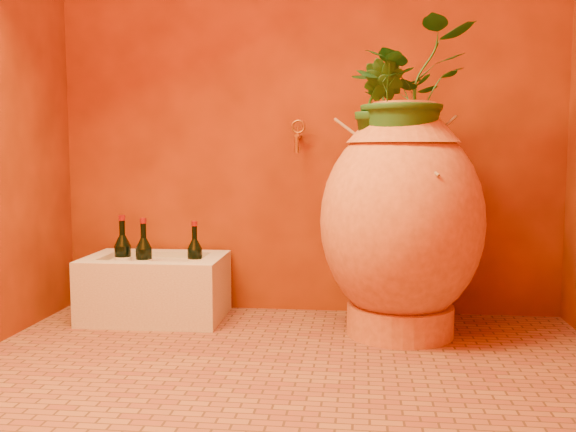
# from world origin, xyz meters

# --- Properties ---
(floor) EXTENTS (2.50, 2.50, 0.00)m
(floor) POSITION_xyz_m (0.00, 0.00, 0.00)
(floor) COLOR brown
(floor) RESTS_ON ground
(wall_back) EXTENTS (2.50, 0.02, 2.50)m
(wall_back) POSITION_xyz_m (0.00, 1.00, 1.25)
(wall_back) COLOR #5D1D05
(wall_back) RESTS_ON ground
(amphora) EXTENTS (0.84, 0.84, 1.02)m
(amphora) POSITION_xyz_m (0.45, 0.61, 0.51)
(amphora) COLOR #D6793C
(amphora) RESTS_ON floor
(stone_basin) EXTENTS (0.66, 0.46, 0.31)m
(stone_basin) POSITION_xyz_m (-0.71, 0.75, 0.15)
(stone_basin) COLOR beige
(stone_basin) RESTS_ON floor
(wine_bottle_a) EXTENTS (0.08, 0.08, 0.34)m
(wine_bottle_a) POSITION_xyz_m (-0.87, 0.73, 0.29)
(wine_bottle_a) COLOR black
(wine_bottle_a) RESTS_ON stone_basin
(wine_bottle_b) EXTENTS (0.07, 0.07, 0.31)m
(wine_bottle_b) POSITION_xyz_m (-0.53, 0.78, 0.28)
(wine_bottle_b) COLOR black
(wine_bottle_b) RESTS_ON stone_basin
(wine_bottle_c) EXTENTS (0.08, 0.08, 0.33)m
(wine_bottle_c) POSITION_xyz_m (-0.75, 0.69, 0.29)
(wine_bottle_c) COLOR black
(wine_bottle_c) RESTS_ON stone_basin
(wall_tap) EXTENTS (0.07, 0.15, 0.16)m
(wall_tap) POSITION_xyz_m (-0.04, 0.92, 0.89)
(wall_tap) COLOR #A16A25
(wall_tap) RESTS_ON wall_back
(plant_main) EXTENTS (0.70, 0.68, 0.59)m
(plant_main) POSITION_xyz_m (0.45, 0.60, 1.05)
(plant_main) COLOR #1C4E1D
(plant_main) RESTS_ON amphora
(plant_side) EXTENTS (0.26, 0.24, 0.38)m
(plant_side) POSITION_xyz_m (0.34, 0.56, 1.00)
(plant_side) COLOR #1C4E1D
(plant_side) RESTS_ON amphora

